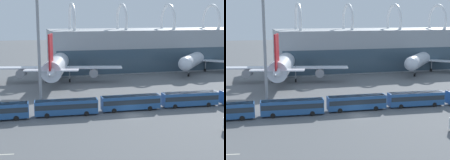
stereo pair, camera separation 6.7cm
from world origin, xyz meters
The scene contains 9 objects.
ground_plane centered at (0.00, 0.00, 0.00)m, with size 440.00×440.00×0.00m, color slate.
terminal_building centered at (50.84, 58.40, 7.66)m, with size 125.47×24.34×24.21m.
airliner_at_gate_far centered at (-10.87, 39.58, 5.37)m, with size 38.42×40.12×15.24m.
airliner_parked_remote centered at (39.41, 46.99, 4.79)m, with size 32.75×30.78×14.02m.
shuttle_bus_1 centered at (-12.87, 3.35, 1.88)m, with size 12.69×3.26×3.20m.
shuttle_bus_2 centered at (0.77, 3.67, 1.88)m, with size 12.62×2.85×3.20m.
shuttle_bus_3 centered at (14.42, 3.46, 1.88)m, with size 12.68×3.22×3.20m.
floodlight_mast centered at (-17.19, 18.98, 15.87)m, with size 2.59×2.59×25.56m.
lane_stripe_2 centered at (1.36, 8.80, 0.00)m, with size 8.80×0.25×0.01m, color silver.
Camera 1 is at (-20.66, -63.45, 19.93)m, focal length 55.00 mm.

